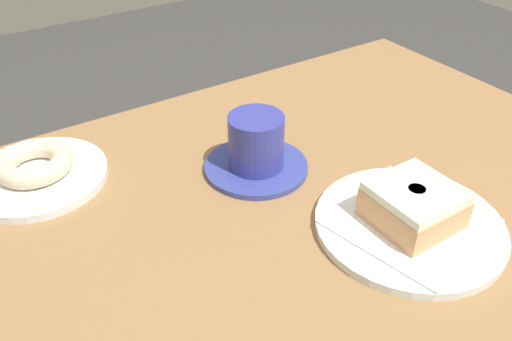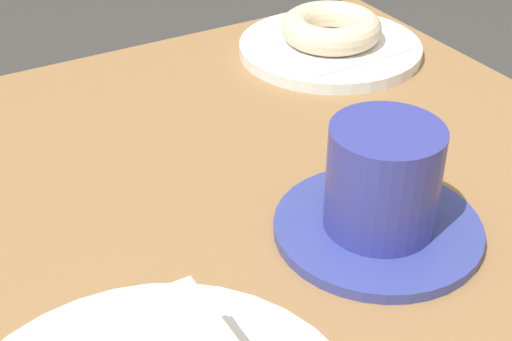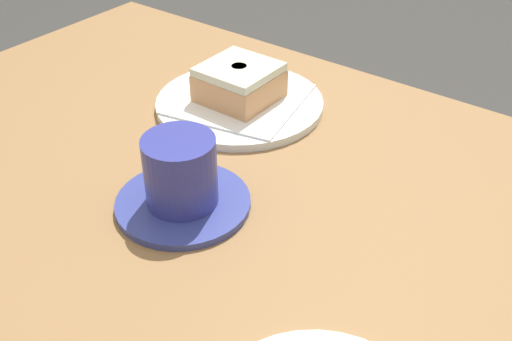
# 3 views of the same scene
# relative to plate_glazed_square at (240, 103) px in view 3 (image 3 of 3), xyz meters

# --- Properties ---
(table) EXTENTS (0.92, 0.69, 0.74)m
(table) POSITION_rel_plate_glazed_square_xyz_m (0.03, -0.14, -0.13)
(table) COLOR olive
(table) RESTS_ON ground_plane
(plate_glazed_square) EXTENTS (0.24, 0.24, 0.01)m
(plate_glazed_square) POSITION_rel_plate_glazed_square_xyz_m (0.00, 0.00, 0.00)
(plate_glazed_square) COLOR white
(plate_glazed_square) RESTS_ON table
(napkin_glazed_square) EXTENTS (0.20, 0.20, 0.00)m
(napkin_glazed_square) POSITION_rel_plate_glazed_square_xyz_m (0.00, 0.00, 0.01)
(napkin_glazed_square) COLOR white
(napkin_glazed_square) RESTS_ON plate_glazed_square
(donut_glazed_square) EXTENTS (0.10, 0.10, 0.05)m
(donut_glazed_square) POSITION_rel_plate_glazed_square_xyz_m (0.00, 0.00, 0.03)
(donut_glazed_square) COLOR tan
(donut_glazed_square) RESTS_ON napkin_glazed_square
(coffee_cup) EXTENTS (0.15, 0.15, 0.09)m
(coffee_cup) POSITION_rel_plate_glazed_square_xyz_m (0.09, -0.22, 0.03)
(coffee_cup) COLOR #364093
(coffee_cup) RESTS_ON table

